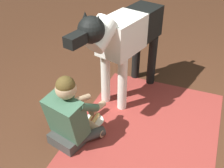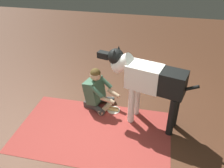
# 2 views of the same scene
# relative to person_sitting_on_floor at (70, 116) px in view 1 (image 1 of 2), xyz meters

# --- Properties ---
(ground_plane) EXTENTS (14.10, 14.10, 0.00)m
(ground_plane) POSITION_rel_person_sitting_on_floor_xyz_m (-0.17, 0.63, -0.33)
(ground_plane) COLOR #502E1C
(area_rug) EXTENTS (2.58, 1.54, 0.01)m
(area_rug) POSITION_rel_person_sitting_on_floor_xyz_m (-0.12, 0.72, -0.33)
(area_rug) COLOR #9D3630
(area_rug) RESTS_ON ground
(person_sitting_on_floor) EXTENTS (0.70, 0.58, 0.81)m
(person_sitting_on_floor) POSITION_rel_person_sitting_on_floor_xyz_m (0.00, 0.00, 0.00)
(person_sitting_on_floor) COLOR #3D3D3A
(person_sitting_on_floor) RESTS_ON ground
(large_dog) EXTENTS (1.67, 0.62, 1.30)m
(large_dog) POSITION_rel_person_sitting_on_floor_xyz_m (-0.94, 0.25, 0.52)
(large_dog) COLOR white
(large_dog) RESTS_ON ground
(hot_dog_on_plate) EXTENTS (0.24, 0.24, 0.06)m
(hot_dog_on_plate) POSITION_rel_person_sitting_on_floor_xyz_m (-0.34, 0.09, -0.31)
(hot_dog_on_plate) COLOR white
(hot_dog_on_plate) RESTS_ON ground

